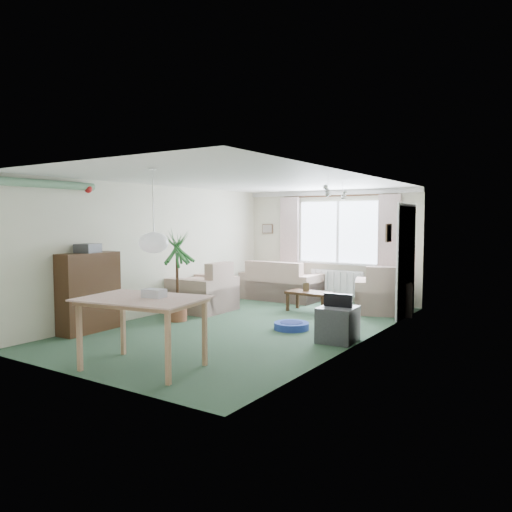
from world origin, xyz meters
The scene contains 25 objects.
ground centered at (0.00, 0.00, 0.00)m, with size 6.50×6.50×0.00m, color #2C4A34.
window centered at (0.20, 3.23, 1.50)m, with size 1.80×0.03×1.30m, color white.
curtain_rod centered at (0.20, 3.15, 2.27)m, with size 2.60×0.03×0.03m, color black.
curtain_left centered at (-0.95, 3.13, 1.27)m, with size 0.45×0.08×2.00m, color beige.
curtain_right centered at (1.35, 3.13, 1.27)m, with size 0.45×0.08×2.00m, color beige.
radiator centered at (0.20, 3.19, 0.40)m, with size 1.20×0.10×0.55m, color white.
doorway centered at (1.99, 2.20, 1.00)m, with size 0.03×0.95×2.00m, color black.
pendant_lamp centered at (0.20, -2.30, 1.48)m, with size 0.36×0.36×0.36m, color white.
tinsel_garland centered at (-1.92, -2.30, 2.28)m, with size 1.60×1.60×0.12m, color #196626.
bauble_cluster_a centered at (1.30, 0.90, 2.22)m, with size 0.20×0.20×0.20m, color silver.
bauble_cluster_b centered at (1.60, -0.30, 2.22)m, with size 0.20×0.20×0.20m, color silver.
wall_picture_back centered at (-1.60, 3.23, 1.55)m, with size 0.28×0.03×0.22m, color brown.
wall_picture_right centered at (1.98, 1.20, 1.55)m, with size 0.03×0.24×0.30m, color brown.
sofa centered at (-0.93, 2.75, 0.43)m, with size 1.72×0.91×0.86m, color #BFAE90.
armchair_corner centered at (1.48, 2.45, 0.45)m, with size 1.01×0.96×0.91m, color beige.
armchair_left centered at (-1.50, 0.70, 0.48)m, with size 1.07×1.01×0.95m, color #C2B993.
coffee_table centered at (0.27, 1.77, 0.19)m, with size 0.86×0.48×0.39m, color black.
photo_frame centered at (0.17, 1.82, 0.47)m, with size 0.12×0.02×0.16m, color #4C3F27.
bookshelf centered at (-1.84, -1.68, 0.62)m, with size 0.34×1.02×1.25m, color black.
hifi_box centered at (-1.84, -1.68, 1.32)m, with size 0.28×0.35×0.14m, color #393A3F.
houseplant centered at (-1.25, -0.29, 0.80)m, with size 0.69×0.69×1.61m, color #1C5224.
dining_table centered at (0.31, -2.60, 0.41)m, with size 1.32×0.88×0.83m, color tan.
gift_box centered at (0.41, -2.51, 0.89)m, with size 0.25×0.18×0.12m, color silver.
tv_cube centered at (1.70, -0.13, 0.25)m, with size 0.51×0.56×0.51m, color #3B3C41.
pet_bed centered at (0.75, 0.20, 0.06)m, with size 0.56×0.56×0.11m, color #26219A.
Camera 1 is at (4.62, -6.73, 1.76)m, focal length 35.00 mm.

